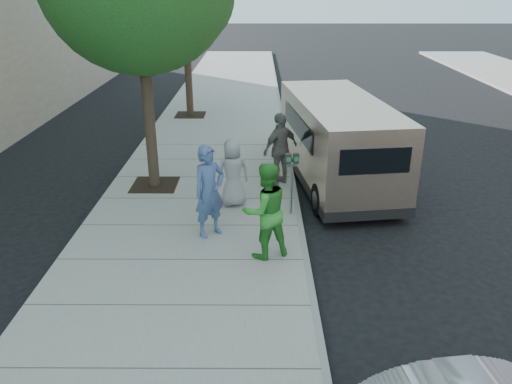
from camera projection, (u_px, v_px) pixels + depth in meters
ground at (237, 231)px, 11.26m from camera, size 120.00×120.00×0.00m
sidewalk at (192, 228)px, 11.23m from camera, size 5.00×60.00×0.15m
curb_face at (301, 228)px, 11.22m from camera, size 0.12×60.00×0.16m
parking_meter at (292, 171)px, 11.36m from camera, size 0.32×0.15×1.48m
van at (336, 139)px, 13.58m from camera, size 2.84×6.48×2.33m
person_officer at (209, 191)px, 10.43m from camera, size 0.87×0.83×2.00m
person_green_shirt at (265, 211)px, 9.61m from camera, size 1.17×1.06×1.95m
person_gray_shirt at (233, 173)px, 11.92m from camera, size 0.95×0.77×1.67m
person_striped_polo at (281, 149)px, 13.16m from camera, size 1.18×1.10×1.95m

